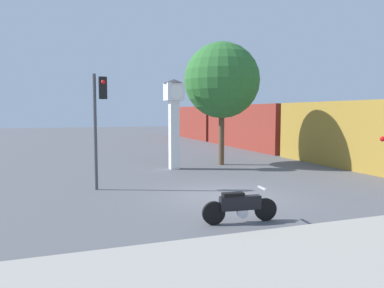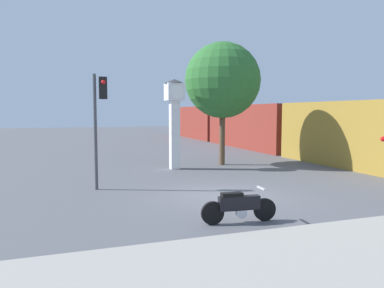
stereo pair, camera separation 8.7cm
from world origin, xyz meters
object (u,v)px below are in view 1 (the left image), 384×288
Objects in this scene: motorcycle at (240,206)px; freight_train at (251,126)px; street_tree at (222,81)px; traffic_light at (99,111)px; clock_tower at (174,110)px.

motorcycle is 20.98m from freight_train.
traffic_light is at bearing -147.09° from street_tree.
clock_tower is at bearing -135.90° from freight_train.
clock_tower is 0.68× the size of street_tree.
motorcycle is at bearing -111.52° from street_tree.
street_tree is at bearing -127.41° from freight_train.
motorcycle is 11.39m from street_tree.
street_tree reaches higher than clock_tower.
street_tree is at bearing 32.91° from traffic_light.
street_tree is (-6.39, -8.35, 2.81)m from freight_train.
motorcycle is 0.06× the size of freight_train.
freight_train is at bearing 52.59° from street_tree.
street_tree reaches higher than traffic_light.
motorcycle is 9.68m from clock_tower.
clock_tower reaches higher than freight_train.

